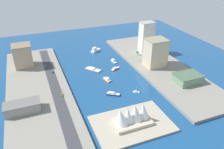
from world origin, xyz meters
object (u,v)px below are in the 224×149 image
(taxi_yellow_cab, at_px, (62,95))
(opera_landmark, at_px, (131,116))
(patrol_launch_navy, at_px, (113,94))
(water_taxi_orange, at_px, (107,79))
(carpark_squat_concrete, at_px, (22,107))
(yacht_sleek_gray, at_px, (114,61))
(barge_flat_brown, at_px, (93,69))
(hotel_broad_white, at_px, (146,37))
(terminal_long_green, at_px, (188,78))
(sailboat_small_white, at_px, (136,92))
(hatchback_blue, at_px, (52,72))
(office_block_beige, at_px, (155,53))
(apartment_midrise_tan, at_px, (23,56))
(traffic_light_waterfront, at_px, (63,90))
(sedan_silver, at_px, (45,66))
(tugboat_red, at_px, (115,69))
(ferry_white_commuter, at_px, (95,50))

(taxi_yellow_cab, height_order, opera_landmark, opera_landmark)
(opera_landmark, bearing_deg, patrol_launch_navy, -93.46)
(water_taxi_orange, height_order, carpark_squat_concrete, carpark_squat_concrete)
(yacht_sleek_gray, height_order, opera_landmark, opera_landmark)
(barge_flat_brown, distance_m, hotel_broad_white, 102.40)
(yacht_sleek_gray, height_order, terminal_long_green, terminal_long_green)
(terminal_long_green, bearing_deg, carpark_squat_concrete, -3.82)
(sailboat_small_white, height_order, hatchback_blue, sailboat_small_white)
(office_block_beige, bearing_deg, barge_flat_brown, -16.94)
(patrol_launch_navy, height_order, hotel_broad_white, hotel_broad_white)
(office_block_beige, bearing_deg, apartment_midrise_tan, -20.89)
(water_taxi_orange, height_order, hatchback_blue, hatchback_blue)
(yacht_sleek_gray, bearing_deg, opera_landmark, 74.72)
(patrol_launch_navy, distance_m, office_block_beige, 93.85)
(yacht_sleek_gray, relative_size, carpark_squat_concrete, 0.41)
(hotel_broad_white, distance_m, traffic_light_waterfront, 164.46)
(patrol_launch_navy, distance_m, traffic_light_waterfront, 56.81)
(water_taxi_orange, height_order, sedan_silver, sedan_silver)
(hotel_broad_white, relative_size, hatchback_blue, 9.65)
(water_taxi_orange, bearing_deg, carpark_squat_concrete, 17.54)
(water_taxi_orange, distance_m, hotel_broad_white, 108.61)
(apartment_midrise_tan, height_order, sedan_silver, apartment_midrise_tan)
(barge_flat_brown, xyz_separation_m, apartment_midrise_tan, (87.22, -39.69, 18.36))
(sailboat_small_white, relative_size, apartment_midrise_tan, 0.31)
(tugboat_red, xyz_separation_m, opera_landmark, (30.17, 111.71, 9.94))
(barge_flat_brown, distance_m, carpark_squat_concrete, 115.99)
(terminal_long_green, relative_size, taxi_yellow_cab, 6.15)
(patrol_launch_navy, relative_size, sailboat_small_white, 1.58)
(barge_flat_brown, bearing_deg, opera_landmark, 89.87)
(sedan_silver, bearing_deg, barge_flat_brown, 154.75)
(water_taxi_orange, bearing_deg, tugboat_red, -131.05)
(ferry_white_commuter, xyz_separation_m, apartment_midrise_tan, (111.19, 22.32, 16.78))
(sedan_silver, bearing_deg, opera_landmark, 111.85)
(patrol_launch_navy, relative_size, opera_landmark, 0.42)
(water_taxi_orange, bearing_deg, office_block_beige, -172.53)
(yacht_sleek_gray, bearing_deg, sedan_silver, -9.24)
(office_block_beige, height_order, traffic_light_waterfront, office_block_beige)
(carpark_squat_concrete, bearing_deg, hotel_broad_white, -154.48)
(ferry_white_commuter, bearing_deg, terminal_long_green, 117.19)
(barge_flat_brown, bearing_deg, sailboat_small_white, 111.99)
(tugboat_red, bearing_deg, hotel_broad_white, -153.07)
(ferry_white_commuter, relative_size, terminal_long_green, 0.61)
(ferry_white_commuter, relative_size, opera_landmark, 0.53)
(office_block_beige, relative_size, opera_landmark, 1.04)
(hotel_broad_white, distance_m, office_block_beige, 50.42)
(sailboat_small_white, relative_size, tugboat_red, 0.62)
(water_taxi_orange, xyz_separation_m, traffic_light_waterfront, (58.44, 14.21, 6.27))
(sailboat_small_white, xyz_separation_m, hotel_broad_white, (-66.10, -97.52, 26.63))
(terminal_long_green, relative_size, opera_landmark, 0.86)
(patrol_launch_navy, xyz_separation_m, yacht_sleek_gray, (-33.65, -81.55, 0.11))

